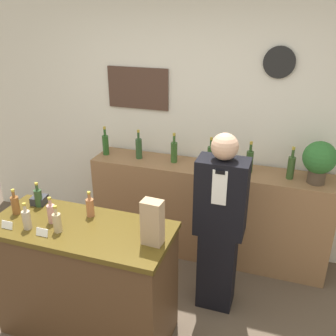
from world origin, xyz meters
The scene contains 21 objects.
back_wall centered at (0.00, 2.00, 1.35)m, with size 5.20×0.09×2.70m.
back_shelf centered at (0.23, 1.73, 0.49)m, with size 2.35×0.41×0.98m.
display_counter centered at (-0.42, 0.44, 0.48)m, with size 1.35×0.59×0.97m.
shopkeeper centered at (0.49, 1.05, 0.78)m, with size 0.40×0.25×1.57m.
potted_plant centered at (1.20, 1.70, 1.20)m, with size 0.28×0.28×0.38m.
paper_bag centered at (0.15, 0.42, 1.12)m, with size 0.14×0.10×0.31m.
price_card_left centered at (-0.88, 0.25, 1.00)m, with size 0.09×0.02×0.06m.
price_card_right centered at (-0.59, 0.25, 1.00)m, with size 0.09×0.02×0.06m.
gift_box centered at (-0.89, 0.63, 1.00)m, with size 0.12×0.13×0.06m.
counter_bottle_0 centered at (-0.96, 0.45, 1.04)m, with size 0.06×0.06×0.20m.
counter_bottle_1 centered at (-0.87, 0.60, 1.04)m, with size 0.06×0.06×0.20m.
counter_bottle_2 centered at (-0.75, 0.30, 1.04)m, with size 0.06×0.06×0.20m.
counter_bottle_3 centered at (-0.63, 0.43, 1.04)m, with size 0.06×0.06×0.20m.
counter_bottle_4 centered at (-0.52, 0.34, 1.04)m, with size 0.06×0.06×0.20m.
counter_bottle_5 centered at (-0.41, 0.60, 1.04)m, with size 0.06×0.06×0.20m.
shelf_bottle_0 centered at (-0.86, 1.73, 1.10)m, with size 0.06×0.06×0.30m.
shelf_bottle_1 centered at (-0.49, 1.74, 1.10)m, with size 0.06×0.06×0.30m.
shelf_bottle_2 centered at (-0.13, 1.75, 1.10)m, with size 0.06×0.06×0.30m.
shelf_bottle_3 centered at (0.24, 1.75, 1.10)m, with size 0.06×0.06×0.30m.
shelf_bottle_4 centered at (0.61, 1.75, 1.10)m, with size 0.06×0.06×0.30m.
shelf_bottle_5 centered at (0.98, 1.72, 1.10)m, with size 0.06×0.06×0.30m.
Camera 1 is at (0.91, -1.52, 2.42)m, focal length 40.00 mm.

